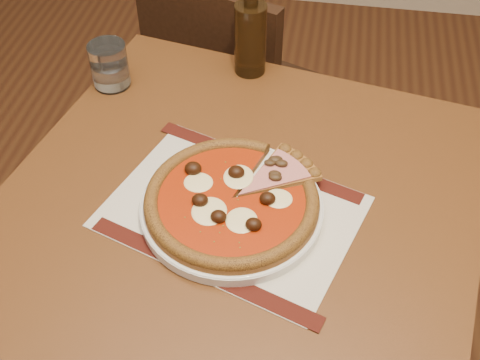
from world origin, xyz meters
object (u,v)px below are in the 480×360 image
object	(u,v)px
water_glass	(109,65)
bottle	(250,35)
pizza	(232,200)
plate	(232,208)
table	(238,238)
chair_far	(229,91)

from	to	relation	value
water_glass	bottle	size ratio (longest dim) A/B	0.42
pizza	bottle	distance (m)	0.41
plate	water_glass	size ratio (longest dim) A/B	3.26
plate	water_glass	xyz separation A→B (m)	(-0.31, 0.31, 0.04)
table	water_glass	distance (m)	0.44
chair_far	plate	bearing A→B (deg)	122.10
pizza	plate	bearing A→B (deg)	51.70
chair_far	bottle	xyz separation A→B (m)	(0.10, -0.28, 0.36)
table	chair_far	world-z (taller)	chair_far
pizza	bottle	bearing A→B (deg)	94.60
table	water_glass	xyz separation A→B (m)	(-0.31, 0.28, 0.15)
table	water_glass	bearing A→B (deg)	138.19
plate	bottle	bearing A→B (deg)	94.62
table	pizza	world-z (taller)	pizza
table	bottle	size ratio (longest dim) A/B	4.26
water_glass	bottle	bearing A→B (deg)	19.05
plate	water_glass	bearing A→B (deg)	135.00
plate	bottle	size ratio (longest dim) A/B	1.38
table	chair_far	bearing A→B (deg)	101.86
pizza	chair_far	bearing A→B (deg)	100.91
plate	pizza	world-z (taller)	pizza
pizza	water_glass	size ratio (longest dim) A/B	3.10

